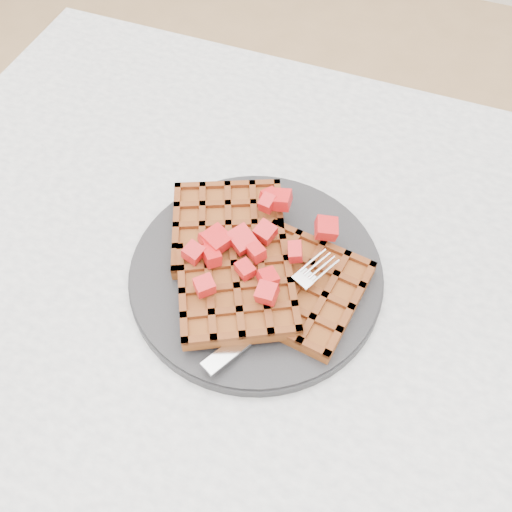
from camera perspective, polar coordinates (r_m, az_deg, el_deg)
name	(u,v)px	position (r m, az deg, el deg)	size (l,w,h in m)	color
ground	(315,507)	(1.29, 5.88, -23.67)	(4.00, 4.00, 0.00)	tan
table	(361,393)	(0.68, 10.50, -13.29)	(1.20, 0.80, 0.75)	silver
plate	(256,273)	(0.60, 0.00, -1.73)	(0.27, 0.27, 0.02)	black
waffles	(255,266)	(0.58, -0.12, -1.00)	(0.24, 0.23, 0.03)	brown
strawberry_pile	(256,248)	(0.56, 0.00, 0.81)	(0.15, 0.15, 0.02)	#AB0007
fork	(281,308)	(0.56, 2.50, -5.24)	(0.02, 0.18, 0.02)	silver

